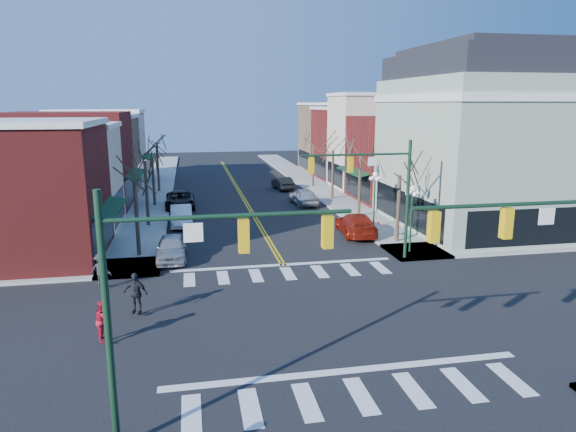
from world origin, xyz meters
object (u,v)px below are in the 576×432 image
lamppost_midblock (375,190)px  car_right_far (283,183)px  pedestrian_dark_b (101,270)px  car_right_mid (304,196)px  car_left_mid (181,216)px  car_left_far (180,200)px  car_right_near (356,224)px  victorian_corner (485,139)px  pedestrian_dark_a (136,293)px  car_left_near (172,248)px  pedestrian_red_b (104,320)px  lamppost_corner (412,208)px

lamppost_midblock → car_right_far: bearing=100.1°
pedestrian_dark_b → car_right_mid: bearing=-106.8°
lamppost_midblock → car_left_mid: (-14.12, 4.02, -2.21)m
car_left_far → car_right_near: car_right_near is taller
victorian_corner → car_left_far: size_ratio=2.60×
lamppost_midblock → car_right_mid: 11.00m
victorian_corner → car_right_near: size_ratio=2.65×
car_left_far → pedestrian_dark_b: 20.35m
victorian_corner → car_right_mid: size_ratio=3.11×
car_right_mid → pedestrian_dark_b: bearing=47.9°
pedestrian_dark_a → pedestrian_dark_b: size_ratio=1.10×
victorian_corner → car_left_near: bearing=-169.1°
car_right_mid → car_right_far: car_right_mid is taller
car_left_near → car_right_mid: (11.57, 15.27, 0.04)m
car_left_near → car_left_far: 15.68m
car_left_far → pedestrian_dark_a: size_ratio=2.94×
car_left_far → pedestrian_red_b: 26.60m
car_left_near → car_right_mid: 19.16m
car_left_mid → victorian_corner: bearing=-12.7°
car_right_near → car_right_mid: size_ratio=1.17×
lamppost_midblock → car_right_near: bearing=-144.2°
lamppost_corner → lamppost_midblock: same height
victorian_corner → pedestrian_dark_a: victorian_corner is taller
lamppost_midblock → lamppost_corner: bearing=-90.0°
lamppost_midblock → pedestrian_dark_a: (-15.91, -13.22, -1.88)m
victorian_corner → pedestrian_red_b: victorian_corner is taller
car_right_far → lamppost_corner: bearing=90.6°
car_left_far → lamppost_corner: bearing=-50.9°
lamppost_midblock → pedestrian_dark_b: 20.32m
victorian_corner → car_right_far: 23.63m
car_right_mid → lamppost_corner: bearing=95.4°
lamppost_midblock → pedestrian_red_b: bearing=-137.0°
car_left_far → car_right_far: bearing=37.1°
car_left_mid → pedestrian_red_b: bearing=-99.3°
lamppost_midblock → pedestrian_dark_a: size_ratio=2.32×
car_left_mid → car_right_near: bearing=-24.6°
victorian_corner → pedestrian_dark_b: victorian_corner is taller
car_left_mid → lamppost_corner: bearing=-38.0°
car_left_near → car_left_far: bearing=89.3°
car_right_near → pedestrian_dark_b: size_ratio=3.18×
car_right_near → pedestrian_dark_b: (-16.18, -7.96, 0.21)m
victorian_corner → car_left_mid: size_ratio=3.11×
car_left_far → car_right_near: (12.49, -12.05, 0.02)m
victorian_corner → lamppost_corner: bearing=-144.1°
car_right_mid → pedestrian_dark_b: 24.66m
lamppost_midblock → car_left_near: lamppost_midblock is taller
car_left_near → pedestrian_dark_b: bearing=-127.6°
pedestrian_dark_a → car_right_near: bearing=62.8°
car_right_far → pedestrian_red_b: (-13.49, -34.87, 0.27)m
car_left_near → pedestrian_dark_a: pedestrian_dark_a is taller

